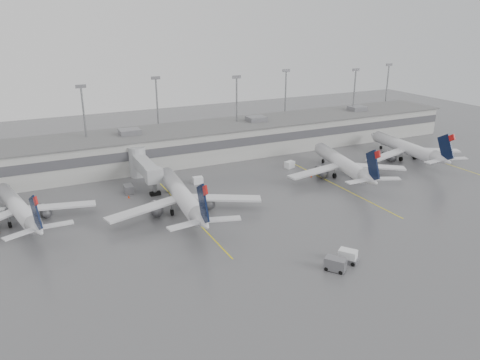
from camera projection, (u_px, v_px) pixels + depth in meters
name	position (u px, v px, depth m)	size (l,w,h in m)	color
ground	(340.00, 247.00, 76.21)	(260.00, 260.00, 0.00)	#525255
terminal	(206.00, 141.00, 123.99)	(152.00, 17.00, 9.45)	#A9A9A4
light_masts	(197.00, 108.00, 126.27)	(142.40, 8.00, 20.60)	gray
jet_bridge_right	(142.00, 165.00, 105.23)	(4.00, 17.20, 7.00)	#A0A3A6
stand_markings	(268.00, 198.00, 96.56)	(105.25, 40.00, 0.01)	yellow
jet_far_left	(19.00, 208.00, 83.82)	(25.77, 29.18, 9.55)	silver
jet_mid_left	(183.00, 196.00, 88.46)	(29.81, 33.53, 10.85)	silver
jet_mid_right	(343.00, 163.00, 108.45)	(28.32, 32.08, 10.50)	silver
jet_far_right	(408.00, 148.00, 121.39)	(28.20, 31.75, 10.28)	silver
baggage_tug	(348.00, 257.00, 71.35)	(3.34, 3.63, 2.00)	white
baggage_cart	(335.00, 264.00, 68.93)	(3.21, 3.51, 1.97)	slate
gse_uld_b	(198.00, 180.00, 104.77)	(2.19, 1.46, 1.55)	white
gse_uld_c	(290.00, 165.00, 115.58)	(2.32, 1.55, 1.65)	white
gse_loader	(129.00, 189.00, 99.03)	(1.78, 2.85, 1.78)	slate
cone_b	(129.00, 197.00, 96.58)	(0.39, 0.39, 0.62)	#FF3505
cone_c	(311.00, 176.00, 109.01)	(0.43, 0.43, 0.68)	#FF3505
cone_d	(404.00, 147.00, 133.10)	(0.40, 0.40, 0.63)	#FF3505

